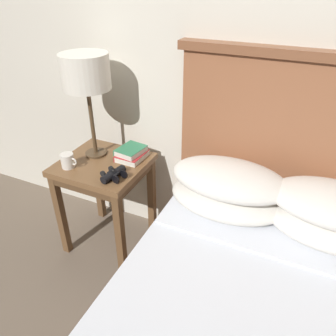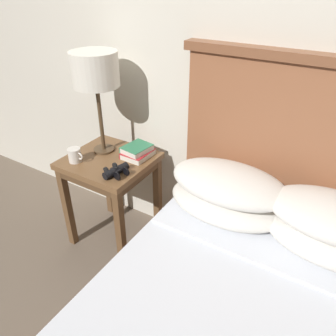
{
  "view_description": "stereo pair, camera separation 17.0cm",
  "coord_description": "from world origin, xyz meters",
  "px_view_note": "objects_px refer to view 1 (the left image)",
  "views": [
    {
      "loc": [
        0.51,
        -0.65,
        1.61
      ],
      "look_at": [
        -0.09,
        0.67,
        0.73
      ],
      "focal_mm": 35.0,
      "sensor_mm": 36.0,
      "label": 1
    },
    {
      "loc": [
        0.66,
        -0.57,
        1.61
      ],
      "look_at": [
        -0.09,
        0.67,
        0.73
      ],
      "focal_mm": 35.0,
      "sensor_mm": 36.0,
      "label": 2
    }
  ],
  "objects_px": {
    "table_lamp": "(86,74)",
    "book_on_nightstand": "(132,156)",
    "nightstand": "(104,176)",
    "coffee_mug": "(68,161)",
    "binoculars_pair": "(114,174)",
    "book_stacked_on_top": "(131,150)"
  },
  "relations": [
    {
      "from": "nightstand",
      "to": "book_on_nightstand",
      "type": "distance_m",
      "value": 0.21
    },
    {
      "from": "binoculars_pair",
      "to": "book_on_nightstand",
      "type": "bearing_deg",
      "value": 94.52
    },
    {
      "from": "table_lamp",
      "to": "book_stacked_on_top",
      "type": "relative_size",
      "value": 3.31
    },
    {
      "from": "book_on_nightstand",
      "to": "table_lamp",
      "type": "bearing_deg",
      "value": -168.28
    },
    {
      "from": "table_lamp",
      "to": "book_on_nightstand",
      "type": "distance_m",
      "value": 0.53
    },
    {
      "from": "nightstand",
      "to": "coffee_mug",
      "type": "relative_size",
      "value": 6.11
    },
    {
      "from": "table_lamp",
      "to": "binoculars_pair",
      "type": "distance_m",
      "value": 0.56
    },
    {
      "from": "binoculars_pair",
      "to": "coffee_mug",
      "type": "xyz_separation_m",
      "value": [
        -0.3,
        -0.01,
        0.02
      ]
    },
    {
      "from": "book_on_nightstand",
      "to": "book_stacked_on_top",
      "type": "xyz_separation_m",
      "value": [
        -0.01,
        -0.0,
        0.04
      ]
    },
    {
      "from": "book_on_nightstand",
      "to": "coffee_mug",
      "type": "xyz_separation_m",
      "value": [
        -0.28,
        -0.24,
        0.02
      ]
    },
    {
      "from": "book_stacked_on_top",
      "to": "coffee_mug",
      "type": "distance_m",
      "value": 0.37
    },
    {
      "from": "book_stacked_on_top",
      "to": "binoculars_pair",
      "type": "xyz_separation_m",
      "value": [
        0.02,
        -0.23,
        -0.03
      ]
    },
    {
      "from": "book_on_nightstand",
      "to": "nightstand",
      "type": "bearing_deg",
      "value": -140.86
    },
    {
      "from": "nightstand",
      "to": "coffee_mug",
      "type": "distance_m",
      "value": 0.24
    },
    {
      "from": "binoculars_pair",
      "to": "coffee_mug",
      "type": "height_order",
      "value": "coffee_mug"
    },
    {
      "from": "table_lamp",
      "to": "coffee_mug",
      "type": "distance_m",
      "value": 0.5
    },
    {
      "from": "nightstand",
      "to": "binoculars_pair",
      "type": "relative_size",
      "value": 3.83
    },
    {
      "from": "table_lamp",
      "to": "book_on_nightstand",
      "type": "height_order",
      "value": "table_lamp"
    },
    {
      "from": "nightstand",
      "to": "coffee_mug",
      "type": "bearing_deg",
      "value": -137.63
    },
    {
      "from": "book_stacked_on_top",
      "to": "book_on_nightstand",
      "type": "bearing_deg",
      "value": 2.05
    },
    {
      "from": "table_lamp",
      "to": "book_on_nightstand",
      "type": "xyz_separation_m",
      "value": [
        0.23,
        0.05,
        -0.48
      ]
    },
    {
      "from": "table_lamp",
      "to": "nightstand",
      "type": "bearing_deg",
      "value": -34.66
    }
  ]
}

